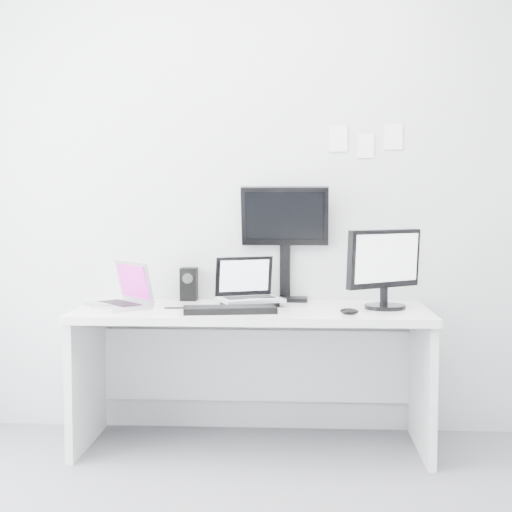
# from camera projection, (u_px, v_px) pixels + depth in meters

# --- Properties ---
(back_wall) EXTENTS (3.60, 0.00, 3.60)m
(back_wall) POSITION_uv_depth(u_px,v_px,m) (256.00, 188.00, 4.16)
(back_wall) COLOR #B9BBBD
(back_wall) RESTS_ON ground
(desk) EXTENTS (1.80, 0.70, 0.73)m
(desk) POSITION_uv_depth(u_px,v_px,m) (252.00, 378.00, 3.88)
(desk) COLOR white
(desk) RESTS_ON ground
(macbook) EXTENTS (0.40, 0.41, 0.25)m
(macbook) POSITION_uv_depth(u_px,v_px,m) (118.00, 284.00, 3.87)
(macbook) COLOR #BABABE
(macbook) RESTS_ON desk
(speaker) EXTENTS (0.10, 0.10, 0.18)m
(speaker) POSITION_uv_depth(u_px,v_px,m) (189.00, 284.00, 4.16)
(speaker) COLOR black
(speaker) RESTS_ON desk
(dell_laptop) EXTENTS (0.39, 0.35, 0.26)m
(dell_laptop) POSITION_uv_depth(u_px,v_px,m) (250.00, 281.00, 3.92)
(dell_laptop) COLOR #AAADB2
(dell_laptop) RESTS_ON desk
(rear_monitor) EXTENTS (0.48, 0.19, 0.65)m
(rear_monitor) POSITION_uv_depth(u_px,v_px,m) (285.00, 242.00, 4.13)
(rear_monitor) COLOR black
(rear_monitor) RESTS_ON desk
(samsung_monitor) EXTENTS (0.49, 0.44, 0.42)m
(samsung_monitor) POSITION_uv_depth(u_px,v_px,m) (385.00, 268.00, 3.82)
(samsung_monitor) COLOR black
(samsung_monitor) RESTS_ON desk
(keyboard) EXTENTS (0.47, 0.23, 0.03)m
(keyboard) POSITION_uv_depth(u_px,v_px,m) (230.00, 310.00, 3.70)
(keyboard) COLOR black
(keyboard) RESTS_ON desk
(mouse) EXTENTS (0.11, 0.09, 0.03)m
(mouse) POSITION_uv_depth(u_px,v_px,m) (349.00, 311.00, 3.64)
(mouse) COLOR black
(mouse) RESTS_ON desk
(wall_note_0) EXTENTS (0.10, 0.00, 0.14)m
(wall_note_0) POSITION_uv_depth(u_px,v_px,m) (338.00, 139.00, 4.11)
(wall_note_0) COLOR white
(wall_note_0) RESTS_ON back_wall
(wall_note_1) EXTENTS (0.09, 0.00, 0.13)m
(wall_note_1) POSITION_uv_depth(u_px,v_px,m) (366.00, 146.00, 4.11)
(wall_note_1) COLOR white
(wall_note_1) RESTS_ON back_wall
(wall_note_2) EXTENTS (0.10, 0.00, 0.14)m
(wall_note_2) POSITION_uv_depth(u_px,v_px,m) (393.00, 137.00, 4.09)
(wall_note_2) COLOR white
(wall_note_2) RESTS_ON back_wall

